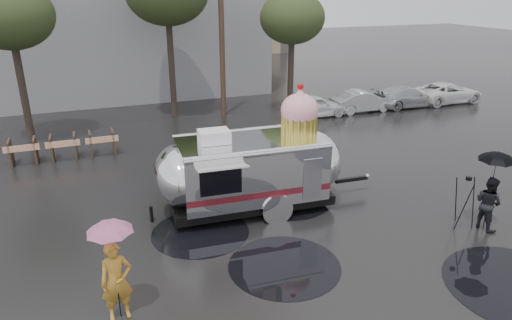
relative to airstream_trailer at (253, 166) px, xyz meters
name	(u,v)px	position (x,y,z in m)	size (l,w,h in m)	color
ground	(290,258)	(-0.13, -3.12, -1.41)	(120.00, 120.00, 0.00)	black
puddles	(326,248)	(1.00, -3.01, -1.40)	(13.23, 9.65, 0.01)	black
utility_pole	(222,28)	(2.37, 10.88, 3.21)	(1.60, 0.28, 9.00)	#473323
tree_left	(9,16)	(-7.13, 9.88, 4.08)	(3.64, 3.64, 6.95)	#382D26
tree_right	(292,19)	(5.87, 9.88, 3.65)	(3.36, 3.36, 6.42)	#382D26
barricade_row	(64,147)	(-5.68, 6.85, -0.88)	(4.30, 0.80, 1.00)	#473323
parked_cars	(389,96)	(11.65, 8.88, -0.69)	(13.20, 1.90, 1.50)	silver
airstream_trailer	(253,166)	(0.00, 0.00, 0.00)	(7.44, 2.94, 4.01)	silver
person_left	(117,281)	(-4.48, -3.84, -0.50)	(0.65, 0.43, 1.80)	#C2892C
umbrella_pink	(111,238)	(-4.48, -3.84, 0.54)	(1.15, 1.15, 2.34)	#FD98C9
person_right	(488,203)	(5.87, -3.67, -0.60)	(0.77, 0.43, 1.61)	black
umbrella_black	(496,166)	(5.87, -3.67, 0.57)	(1.24, 1.24, 2.39)	black
tripod	(466,197)	(5.32, -3.35, -0.45)	(0.64, 0.64, 1.59)	black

